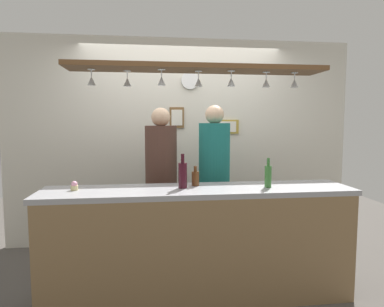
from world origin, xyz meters
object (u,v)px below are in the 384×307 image
cupcake (74,186)px  bottle_beer_green_import (268,176)px  bottle_beer_brown_stubby (195,178)px  bottle_wine_dark_red (183,175)px  person_middle_teal_shirt (214,168)px  wall_clock (190,80)px  picture_frame_lower_pair (227,127)px  person_left_brown_shirt (161,171)px  picture_frame_crest (177,118)px

cupcake → bottle_beer_green_import: bearing=-2.8°
bottle_beer_brown_stubby → bottle_wine_dark_red: 0.16m
person_middle_teal_shirt → wall_clock: bearing=105.9°
picture_frame_lower_pair → wall_clock: (-0.49, -0.01, 0.58)m
person_left_brown_shirt → bottle_beer_green_import: person_left_brown_shirt is taller
picture_frame_lower_pair → bottle_beer_green_import: bearing=-88.7°
picture_frame_lower_pair → person_left_brown_shirt: bearing=-142.8°
person_left_brown_shirt → bottle_wine_dark_red: 0.74m
bottle_beer_green_import → picture_frame_lower_pair: bearing=91.3°
person_middle_teal_shirt → bottle_beer_brown_stubby: bearing=-115.2°
picture_frame_crest → wall_clock: wall_clock is taller
bottle_beer_brown_stubby → cupcake: size_ratio=2.31×
bottle_beer_green_import → picture_frame_lower_pair: picture_frame_lower_pair is taller
bottle_beer_brown_stubby → bottle_wine_dark_red: size_ratio=0.60×
bottle_beer_green_import → picture_frame_lower_pair: (-0.03, 1.44, 0.41)m
bottle_wine_dark_red → bottle_beer_green_import: 0.75m
bottle_wine_dark_red → bottle_beer_green_import: bottle_wine_dark_red is taller
person_left_brown_shirt → wall_clock: 1.30m
bottle_beer_green_import → bottle_wine_dark_red: bearing=175.4°
bottle_beer_green_import → wall_clock: size_ratio=1.18×
bottle_beer_brown_stubby → cupcake: (-1.04, -0.07, -0.03)m
person_middle_teal_shirt → bottle_beer_green_import: (0.33, -0.78, 0.04)m
bottle_wine_dark_red → picture_frame_lower_pair: picture_frame_lower_pair is taller
person_left_brown_shirt → bottle_beer_green_import: bearing=-40.5°
person_left_brown_shirt → bottle_beer_brown_stubby: (0.29, -0.63, 0.02)m
bottle_wine_dark_red → picture_frame_crest: size_ratio=1.15×
person_middle_teal_shirt → bottle_beer_green_import: size_ratio=6.68×
bottle_beer_green_import → picture_frame_crest: picture_frame_crest is taller
bottle_beer_brown_stubby → picture_frame_crest: (-0.06, 1.29, 0.56)m
bottle_beer_brown_stubby → person_left_brown_shirt: bearing=114.5°
person_middle_teal_shirt → wall_clock: (-0.19, 0.66, 1.03)m
person_middle_teal_shirt → picture_frame_crest: bearing=118.1°
person_left_brown_shirt → person_middle_teal_shirt: (0.58, 0.00, 0.02)m
picture_frame_lower_pair → wall_clock: 0.76m
wall_clock → picture_frame_lower_pair: bearing=0.7°
bottle_beer_green_import → picture_frame_crest: 1.68m
picture_frame_lower_pair → cupcake: bearing=-140.1°
picture_frame_lower_pair → person_middle_teal_shirt: bearing=-114.1°
bottle_beer_brown_stubby → wall_clock: (0.11, 1.29, 1.02)m
picture_frame_crest → bottle_beer_brown_stubby: bearing=-87.3°
cupcake → wall_clock: size_ratio=0.35×
person_left_brown_shirt → bottle_wine_dark_red: (0.16, -0.72, 0.07)m
person_left_brown_shirt → bottle_beer_green_import: (0.91, -0.78, 0.06)m
picture_frame_lower_pair → wall_clock: bearing=-179.3°
person_left_brown_shirt → cupcake: (-0.75, -0.70, -0.01)m
bottle_wine_dark_red → wall_clock: (0.23, 1.38, 0.98)m
picture_frame_crest → wall_clock: bearing=-2.1°
cupcake → wall_clock: bearing=49.8°
bottle_wine_dark_red → person_left_brown_shirt: bearing=102.7°
person_left_brown_shirt → picture_frame_lower_pair: 1.20m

